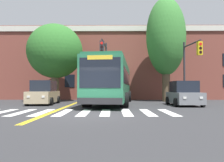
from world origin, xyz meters
TOP-DOWN VIEW (x-y plane):
  - ground_plane at (0.00, 0.00)m, footprint 120.00×120.00m
  - crosswalk at (-0.81, 1.09)m, footprint 10.40×3.46m
  - lane_line_yellow_inner at (-2.08, 15.09)m, footprint 0.12×36.00m
  - lane_line_yellow_outer at (-1.92, 15.09)m, footprint 0.12×36.00m
  - city_bus at (1.09, 7.70)m, footprint 3.82×12.27m
  - car_tan_near_lane at (-4.26, 6.77)m, footprint 2.10×3.99m
  - car_grey_far_lane at (6.41, 5.70)m, footprint 2.06×3.68m
  - car_teal_behind_bus at (2.29, 15.80)m, footprint 2.36×4.51m
  - traffic_light_near_corner at (7.48, 7.31)m, footprint 0.55×2.93m
  - traffic_light_overhead at (0.44, 8.55)m, footprint 0.46×3.68m
  - street_tree_curbside_large at (6.24, 10.43)m, footprint 4.45×4.68m
  - street_tree_curbside_small at (-4.26, 9.97)m, footprint 6.79×6.64m
  - building_facade at (-3.61, 16.94)m, footprint 43.33×6.96m

SIDE VIEW (x-z plane):
  - ground_plane at x=0.00m, z-range 0.00..0.00m
  - lane_line_yellow_inner at x=-2.08m, z-range 0.00..0.01m
  - lane_line_yellow_outer at x=-1.92m, z-range 0.00..0.01m
  - crosswalk at x=-0.81m, z-range 0.00..0.01m
  - car_teal_behind_bus at x=2.29m, z-range -0.08..1.66m
  - car_grey_far_lane at x=6.41m, z-range -0.08..1.71m
  - car_tan_near_lane at x=-4.26m, z-range -0.08..1.78m
  - city_bus at x=1.09m, z-range 0.15..3.53m
  - traffic_light_near_corner at x=7.48m, z-range 0.87..6.13m
  - traffic_light_overhead at x=0.44m, z-range 0.96..6.47m
  - building_facade at x=-3.61m, z-range 0.01..8.27m
  - street_tree_curbside_small at x=-4.26m, z-range 1.07..8.36m
  - street_tree_curbside_large at x=6.24m, z-range 1.18..11.16m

